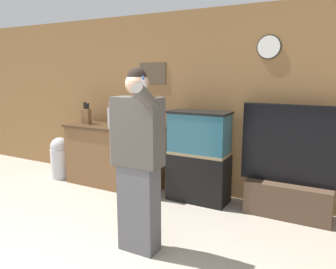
% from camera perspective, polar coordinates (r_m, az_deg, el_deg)
% --- Properties ---
extents(wall_back_paneled, '(10.00, 0.08, 2.60)m').
position_cam_1_polar(wall_back_paneled, '(4.83, 2.98, 5.46)').
color(wall_back_paneled, olive).
rests_on(wall_back_paneled, ground_plane).
extents(counter_island, '(1.57, 0.56, 0.94)m').
position_cam_1_polar(counter_island, '(5.15, -9.45, -3.72)').
color(counter_island, brown).
rests_on(counter_island, ground_plane).
extents(microwave, '(0.45, 0.35, 0.30)m').
position_cam_1_polar(microwave, '(4.82, -7.16, 2.90)').
color(microwave, silver).
rests_on(microwave, counter_island).
extents(knife_block, '(0.14, 0.09, 0.34)m').
position_cam_1_polar(knife_block, '(5.36, -14.03, 3.20)').
color(knife_block, brown).
rests_on(knife_block, counter_island).
extents(aquarium_on_stand, '(0.82, 0.39, 1.24)m').
position_cam_1_polar(aquarium_on_stand, '(4.46, 5.37, -3.91)').
color(aquarium_on_stand, black).
rests_on(aquarium_on_stand, ground_plane).
extents(tv_on_stand, '(1.21, 0.40, 1.38)m').
position_cam_1_polar(tv_on_stand, '(4.30, 20.31, -8.20)').
color(tv_on_stand, '#4C3828').
rests_on(tv_on_stand, ground_plane).
extents(person_standing, '(0.56, 0.43, 1.79)m').
position_cam_1_polar(person_standing, '(3.14, -5.39, -4.26)').
color(person_standing, '#515156').
rests_on(person_standing, ground_plane).
extents(trash_bin, '(0.32, 0.32, 0.69)m').
position_cam_1_polar(trash_bin, '(5.77, -18.22, -3.79)').
color(trash_bin, '#B7B7BC').
rests_on(trash_bin, ground_plane).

